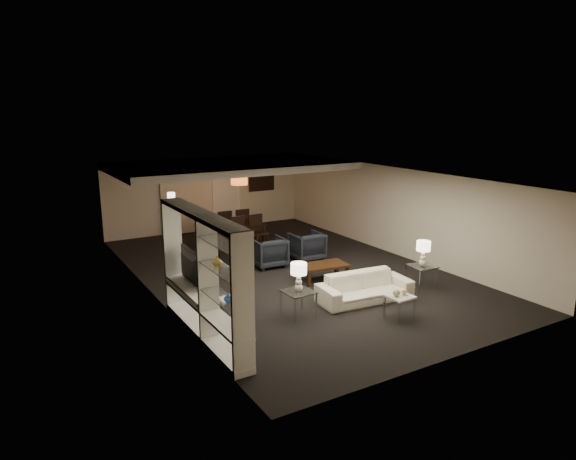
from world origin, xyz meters
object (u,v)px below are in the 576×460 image
(coffee_table, at_px, (323,272))
(vase_blue, at_px, (228,298))
(chair_fr, at_px, (240,224))
(vase_amber, at_px, (217,261))
(chair_nl, at_px, (222,237))
(floor_lamp, at_px, (172,218))
(dining_table, at_px, (232,236))
(marble_table, at_px, (399,307))
(chair_fm, at_px, (223,226))
(chair_nm, at_px, (241,235))
(chair_nr, at_px, (259,232))
(armchair_right, at_px, (307,246))
(side_table_right, at_px, (422,277))
(sofa, at_px, (365,288))
(table_lamp_right, at_px, (423,253))
(chair_fl, at_px, (205,228))
(armchair_left, at_px, (269,252))
(pendant_light, at_px, (239,181))
(television, at_px, (187,267))
(floor_speaker, at_px, (205,268))
(table_lamp_left, at_px, (299,277))
(side_table_left, at_px, (299,304))

(coffee_table, height_order, vase_blue, vase_blue)
(vase_blue, distance_m, chair_fr, 8.23)
(vase_amber, distance_m, chair_fr, 7.91)
(chair_nl, relative_size, floor_lamp, 0.63)
(vase_blue, height_order, chair_nl, vase_blue)
(dining_table, bearing_deg, marble_table, -79.78)
(coffee_table, distance_m, chair_fm, 4.72)
(vase_blue, relative_size, chair_fm, 0.16)
(coffee_table, xyz_separation_m, chair_nm, (-0.62, 3.37, 0.31))
(chair_nr, bearing_deg, armchair_right, -72.35)
(chair_nr, bearing_deg, dining_table, 129.91)
(side_table_right, height_order, dining_table, dining_table)
(sofa, bearing_deg, floor_lamp, 112.14)
(table_lamp_right, relative_size, floor_lamp, 0.37)
(table_lamp_right, distance_m, dining_table, 6.10)
(table_lamp_right, bearing_deg, chair_fl, 114.99)
(armchair_left, xyz_separation_m, chair_nm, (-0.02, 1.67, 0.12))
(armchair_right, relative_size, dining_table, 0.44)
(pendant_light, bearing_deg, marble_table, -89.33)
(side_table_right, distance_m, marble_table, 2.03)
(coffee_table, relative_size, chair_fl, 1.12)
(pendant_light, relative_size, dining_table, 0.26)
(sofa, relative_size, armchair_left, 2.45)
(television, height_order, chair_nr, television)
(chair_nm, bearing_deg, sofa, -81.88)
(coffee_table, bearing_deg, armchair_left, 109.44)
(floor_speaker, relative_size, chair_nm, 1.08)
(vase_amber, height_order, chair_fl, vase_amber)
(coffee_table, bearing_deg, vase_amber, -148.76)
(marble_table, distance_m, chair_nl, 6.20)
(table_lamp_left, xyz_separation_m, table_lamp_right, (3.40, 0.00, 0.00))
(armchair_right, xyz_separation_m, chair_fm, (-1.22, 2.97, 0.12))
(table_lamp_right, xyz_separation_m, vase_amber, (-5.40, -0.64, 0.81))
(chair_fl, bearing_deg, television, 70.75)
(table_lamp_left, height_order, vase_blue, vase_blue)
(dining_table, distance_m, chair_fl, 0.90)
(armchair_left, height_order, dining_table, armchair_left)
(floor_speaker, bearing_deg, vase_blue, -119.62)
(floor_speaker, bearing_deg, television, -137.70)
(vase_amber, distance_m, chair_nl, 6.24)
(armchair_right, height_order, vase_blue, vase_blue)
(side_table_right, distance_m, dining_table, 6.08)
(chair_nr, height_order, chair_fr, same)
(coffee_table, xyz_separation_m, chair_fl, (-1.22, 4.67, 0.31))
(side_table_right, bearing_deg, television, 169.67)
(side_table_left, xyz_separation_m, vase_amber, (-2.00, -0.64, 1.38))
(coffee_table, xyz_separation_m, marble_table, (0.00, -2.70, 0.03))
(coffee_table, height_order, armchair_left, armchair_left)
(table_lamp_right, bearing_deg, chair_fr, 105.36)
(sofa, distance_m, chair_nr, 4.97)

